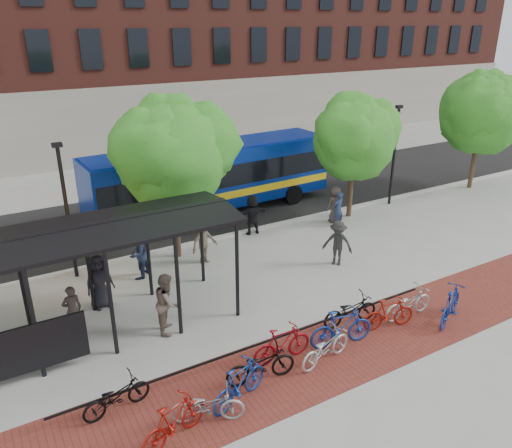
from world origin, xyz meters
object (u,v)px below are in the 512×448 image
bike_5 (282,344)px  pedestrian_1 (72,310)px  lamp_post_right (394,153)px  bike_1 (174,421)px  bike_3 (239,384)px  bike_11 (451,305)px  bike_0 (116,396)px  bike_4 (260,365)px  bus (213,174)px  tree_d (483,109)px  bike_10 (408,303)px  pedestrian_6 (335,204)px  bike_7 (341,328)px  pedestrian_5 (252,214)px  bike_9 (389,313)px  pedestrian_7 (338,209)px  bike_8 (350,310)px  pedestrian_9 (338,243)px  tree_c (355,134)px  pedestrian_0 (99,281)px  bike_2 (208,405)px  tree_b (174,149)px  pedestrian_8 (167,303)px  lamp_post_left (67,208)px  pedestrian_3 (204,241)px  bike_6 (325,347)px  bus_shelter (52,251)px  pedestrian_2 (138,253)px

bike_5 → pedestrian_1: bearing=49.1°
lamp_post_right → bike_1: bearing=-149.2°
bike_3 → bike_11: (7.57, -0.15, 0.03)m
bike_0 → bike_4: size_ratio=0.89×
bike_1 → lamp_post_right: bearing=-78.2°
bike_3 → bus: bearing=-42.7°
tree_d → pedestrian_1: bearing=-171.3°
bike_10 → pedestrian_6: pedestrian_6 is taller
bike_7 → bike_11: (3.83, -0.76, -0.00)m
pedestrian_5 → bike_7: bearing=81.2°
bike_9 → pedestrian_7: pedestrian_7 is taller
bike_8 → pedestrian_9: size_ratio=1.05×
tree_c → bike_10: size_ratio=3.10×
pedestrian_0 → pedestrian_5: (7.50, 2.84, -0.04)m
tree_c → bus: bearing=144.7°
bike_4 → pedestrian_0: size_ratio=1.03×
bike_2 → pedestrian_7: bearing=-28.0°
bike_3 → pedestrian_7: bearing=-69.8°
tree_b → bike_0: (-4.73, -7.53, -4.00)m
bike_11 → tree_d: bearing=-78.8°
bike_9 → pedestrian_9: 4.54m
tree_c → pedestrian_8: size_ratio=3.04×
lamp_post_left → pedestrian_9: (9.13, -4.16, -1.83)m
bike_4 → bike_11: bearing=-86.3°
bike_10 → pedestrian_6: size_ratio=1.08×
bike_10 → pedestrian_3: 8.01m
tree_c → bike_1: tree_c is taller
bike_8 → bike_3: bearing=112.1°
bike_5 → pedestrian_8: (-2.22, 3.05, 0.42)m
lamp_post_left → bike_6: 10.38m
bike_6 → bus: bearing=-22.5°
bus_shelter → bike_5: bus_shelter is taller
bike_0 → pedestrian_6: 14.46m
tree_c → tree_d: (9.01, 0.00, 0.42)m
bike_4 → pedestrian_1: pedestrian_1 is taller
bike_5 → pedestrian_5: size_ratio=1.01×
tree_c → lamp_post_left: size_ratio=1.16×
bike_8 → lamp_post_right: bearing=-43.7°
bike_7 → lamp_post_left: bearing=46.2°
bus_shelter → bike_8: 9.09m
bike_0 → pedestrian_7: bearing=-69.3°
bike_3 → bike_5: (1.84, 0.87, -0.02)m
tree_b → bike_10: tree_b is taller
lamp_post_left → bus: bearing=26.0°
tree_b → bike_9: tree_b is taller
lamp_post_right → bike_2: size_ratio=2.86×
bus_shelter → pedestrian_2: 4.69m
tree_b → pedestrian_1: 7.06m
bike_8 → pedestrian_1: size_ratio=1.18×
bike_7 → pedestrian_6: 9.90m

